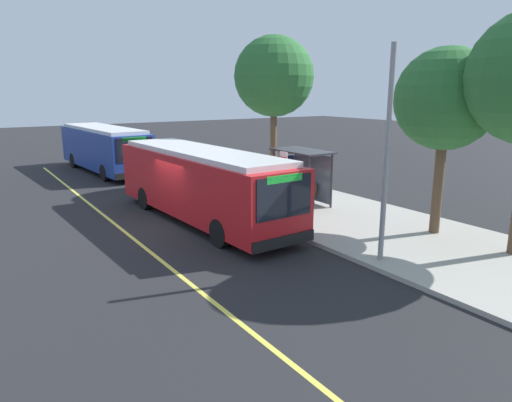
# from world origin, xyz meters

# --- Properties ---
(ground_plane) EXTENTS (120.00, 120.00, 0.00)m
(ground_plane) POSITION_xyz_m (0.00, 0.00, 0.00)
(ground_plane) COLOR #232326
(sidewalk_curb) EXTENTS (44.00, 6.40, 0.15)m
(sidewalk_curb) POSITION_xyz_m (0.00, 6.00, 0.07)
(sidewalk_curb) COLOR #A8A399
(sidewalk_curb) RESTS_ON ground_plane
(lane_stripe_center) EXTENTS (36.00, 0.14, 0.01)m
(lane_stripe_center) POSITION_xyz_m (0.00, -2.20, 0.00)
(lane_stripe_center) COLOR #E0D64C
(lane_stripe_center) RESTS_ON ground_plane
(transit_bus_main) EXTENTS (10.80, 3.08, 2.95)m
(transit_bus_main) POSITION_xyz_m (0.23, 1.01, 1.62)
(transit_bus_main) COLOR red
(transit_bus_main) RESTS_ON ground_plane
(transit_bus_second) EXTENTS (10.49, 3.25, 2.95)m
(transit_bus_second) POSITION_xyz_m (-13.93, 0.98, 1.61)
(transit_bus_second) COLOR navy
(transit_bus_second) RESTS_ON ground_plane
(bus_shelter) EXTENTS (2.90, 1.60, 2.48)m
(bus_shelter) POSITION_xyz_m (0.41, 6.04, 1.92)
(bus_shelter) COLOR #333338
(bus_shelter) RESTS_ON sidewalk_curb
(waiting_bench) EXTENTS (1.60, 0.48, 0.95)m
(waiting_bench) POSITION_xyz_m (0.32, 6.16, 0.63)
(waiting_bench) COLOR brown
(waiting_bench) RESTS_ON sidewalk_curb
(route_sign_post) EXTENTS (0.44, 0.08, 2.80)m
(route_sign_post) POSITION_xyz_m (2.50, 3.46, 1.96)
(route_sign_post) COLOR #333338
(route_sign_post) RESTS_ON sidewalk_curb
(street_tree_near_shelter) EXTENTS (3.54, 3.54, 6.58)m
(street_tree_near_shelter) POSITION_xyz_m (6.77, 7.22, 4.93)
(street_tree_near_shelter) COLOR brown
(street_tree_near_shelter) RESTS_ON sidewalk_curb
(street_tree_downstreet) EXTENTS (4.30, 4.30, 7.99)m
(street_tree_downstreet) POSITION_xyz_m (-4.18, 7.65, 5.96)
(street_tree_downstreet) COLOR brown
(street_tree_downstreet) RESTS_ON sidewalk_curb
(utility_pole) EXTENTS (0.16, 0.16, 6.40)m
(utility_pole) POSITION_xyz_m (7.66, 3.39, 3.35)
(utility_pole) COLOR gray
(utility_pole) RESTS_ON sidewalk_curb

